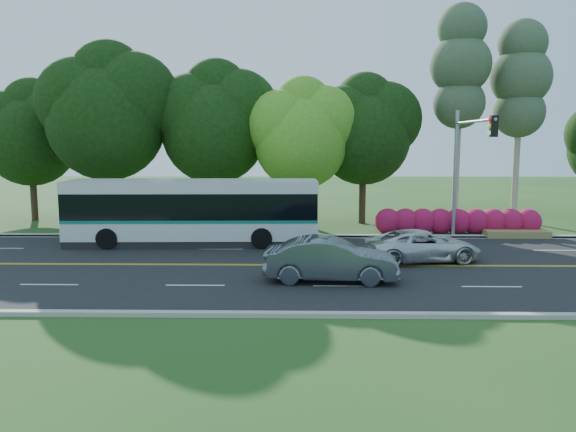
{
  "coord_description": "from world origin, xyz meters",
  "views": [
    {
      "loc": [
        -2.16,
        -23.8,
        5.39
      ],
      "look_at": [
        -2.64,
        2.0,
        1.89
      ],
      "focal_mm": 35.0,
      "sensor_mm": 36.0,
      "label": 1
    }
  ],
  "objects_px": {
    "traffic_signal": "(466,154)",
    "suv": "(423,246)",
    "sedan": "(331,260)",
    "transit_bus": "(193,213)"
  },
  "relations": [
    {
      "from": "sedan",
      "to": "suv",
      "type": "distance_m",
      "value": 5.66
    },
    {
      "from": "traffic_signal",
      "to": "transit_bus",
      "type": "bearing_deg",
      "value": -177.33
    },
    {
      "from": "traffic_signal",
      "to": "transit_bus",
      "type": "distance_m",
      "value": 14.43
    },
    {
      "from": "transit_bus",
      "to": "sedan",
      "type": "relative_size",
      "value": 2.53
    },
    {
      "from": "sedan",
      "to": "suv",
      "type": "height_order",
      "value": "sedan"
    },
    {
      "from": "transit_bus",
      "to": "sedan",
      "type": "distance_m",
      "value": 10.1
    },
    {
      "from": "traffic_signal",
      "to": "suv",
      "type": "xyz_separation_m",
      "value": [
        -3.09,
        -4.52,
        -3.95
      ]
    },
    {
      "from": "traffic_signal",
      "to": "transit_bus",
      "type": "relative_size",
      "value": 0.55
    },
    {
      "from": "transit_bus",
      "to": "suv",
      "type": "xyz_separation_m",
      "value": [
        11.01,
        -3.86,
        -0.95
      ]
    },
    {
      "from": "transit_bus",
      "to": "suv",
      "type": "bearing_deg",
      "value": -21.13
    }
  ]
}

